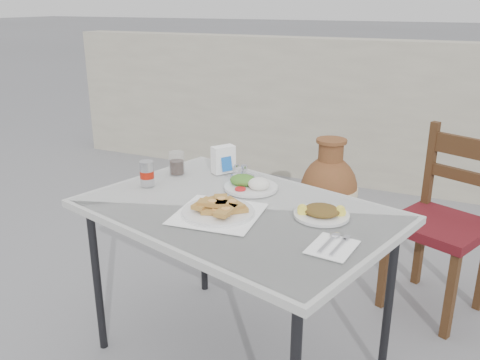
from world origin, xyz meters
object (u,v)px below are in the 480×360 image
at_px(cafe_table, 237,219).
at_px(pide_plate, 218,207).
at_px(salad_rice_plate, 250,184).
at_px(salad_chopped_plate, 322,212).
at_px(cola_glass, 177,164).
at_px(condiment_caddy, 242,173).
at_px(soda_can, 147,173).
at_px(chair, 444,221).
at_px(terracotta_urn, 328,191).
at_px(napkin_holder, 223,159).

distance_m(cafe_table, pide_plate, 0.13).
relative_size(cafe_table, salad_rice_plate, 5.91).
bearing_deg(salad_chopped_plate, cola_glass, 164.85).
bearing_deg(pide_plate, cafe_table, 70.55).
distance_m(cafe_table, salad_rice_plate, 0.22).
height_order(pide_plate, condiment_caddy, pide_plate).
bearing_deg(condiment_caddy, cola_glass, -164.96).
height_order(soda_can, condiment_caddy, soda_can).
bearing_deg(cola_glass, chair, 26.08).
relative_size(salad_chopped_plate, cola_glass, 2.02).
distance_m(pide_plate, terracotta_urn, 1.57).
distance_m(soda_can, napkin_holder, 0.37).
bearing_deg(salad_chopped_plate, salad_rice_plate, 155.93).
bearing_deg(pide_plate, salad_chopped_plate, 21.42).
distance_m(napkin_holder, terracotta_urn, 1.18).
distance_m(condiment_caddy, chair, 1.03).
distance_m(napkin_holder, condiment_caddy, 0.12).
xyz_separation_m(cola_glass, napkin_holder, (0.19, 0.11, 0.02)).
height_order(salad_chopped_plate, chair, chair).
height_order(cafe_table, condiment_caddy, condiment_caddy).
bearing_deg(pide_plate, terracotta_urn, 88.74).
relative_size(salad_rice_plate, condiment_caddy, 2.36).
distance_m(cafe_table, salad_chopped_plate, 0.34).
relative_size(cola_glass, terracotta_urn, 0.16).
distance_m(napkin_holder, chair, 1.12).
bearing_deg(salad_rice_plate, cola_glass, 173.78).
bearing_deg(condiment_caddy, salad_rice_plate, -52.41).
height_order(napkin_holder, condiment_caddy, napkin_holder).
xyz_separation_m(salad_chopped_plate, cola_glass, (-0.75, 0.20, 0.03)).
height_order(soda_can, chair, chair).
relative_size(cafe_table, terracotta_urn, 2.08).
relative_size(pide_plate, salad_rice_plate, 1.47).
bearing_deg(condiment_caddy, pide_plate, -77.41).
height_order(salad_rice_plate, soda_can, soda_can).
distance_m(salad_rice_plate, salad_chopped_plate, 0.40).
bearing_deg(salad_chopped_plate, napkin_holder, 151.28).
bearing_deg(soda_can, terracotta_urn, 71.35).
xyz_separation_m(cafe_table, napkin_holder, (-0.24, 0.36, 0.11)).
height_order(cafe_table, soda_can, soda_can).
height_order(salad_rice_plate, terracotta_urn, salad_rice_plate).
distance_m(pide_plate, salad_rice_plate, 0.30).
distance_m(cola_glass, condiment_caddy, 0.31).
bearing_deg(salad_rice_plate, chair, 38.51).
bearing_deg(condiment_caddy, terracotta_urn, 83.22).
bearing_deg(napkin_holder, cafe_table, -22.72).
height_order(soda_can, napkin_holder, napkin_holder).
xyz_separation_m(soda_can, terracotta_urn, (0.46, 1.35, -0.47)).
xyz_separation_m(cola_glass, chair, (1.16, 0.57, -0.30)).
height_order(cola_glass, terracotta_urn, cola_glass).
bearing_deg(soda_can, pide_plate, -19.64).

